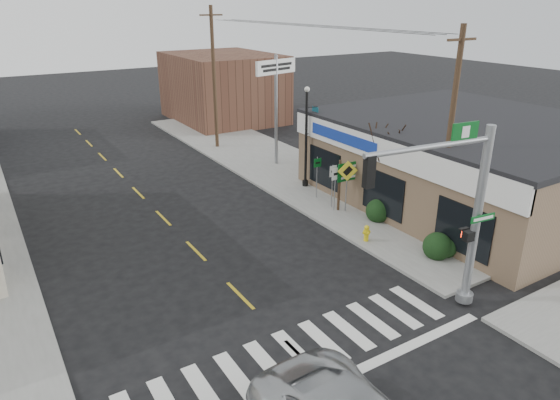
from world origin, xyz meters
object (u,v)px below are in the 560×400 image
utility_pole_near (449,136)px  utility_pole_far (214,77)px  guide_sign (350,176)px  dance_center_sign (276,83)px  traffic_signal_pole (464,204)px  lamp_post (307,130)px  fire_hydrant (366,232)px  bare_tree (387,131)px

utility_pole_near → utility_pole_far: 18.57m
guide_sign → dance_center_sign: size_ratio=0.38×
utility_pole_near → utility_pole_far: bearing=95.8°
utility_pole_near → utility_pole_far: size_ratio=0.94×
traffic_signal_pole → lamp_post: size_ratio=1.16×
traffic_signal_pole → fire_hydrant: 6.36m
guide_sign → bare_tree: 2.92m
utility_pole_near → dance_center_sign: bearing=91.6°
bare_tree → utility_pole_near: utility_pole_near is taller
traffic_signal_pole → fire_hydrant: size_ratio=8.72×
guide_sign → utility_pole_far: size_ratio=0.27×
guide_sign → utility_pole_far: bearing=95.2°
guide_sign → utility_pole_far: utility_pole_far is taller
traffic_signal_pole → lamp_post: 12.68m
guide_sign → dance_center_sign: (0.80, 8.19, 3.37)m
utility_pole_near → traffic_signal_pole: bearing=-133.6°
lamp_post → utility_pole_near: size_ratio=0.62×
bare_tree → dance_center_sign: bearing=90.6°
fire_hydrant → bare_tree: bare_tree is taller
utility_pole_far → lamp_post: bearing=-88.0°
traffic_signal_pole → utility_pole_near: 5.46m
guide_sign → dance_center_sign: dance_center_sign is taller
guide_sign → lamp_post: 4.06m
utility_pole_near → lamp_post: bearing=97.3°
lamp_post → bare_tree: 5.30m
dance_center_sign → utility_pole_far: size_ratio=0.71×
traffic_signal_pole → utility_pole_far: 22.49m
fire_hydrant → dance_center_sign: bearing=77.8°
utility_pole_far → utility_pole_near: bearing=-86.7°
utility_pole_far → traffic_signal_pole: bearing=-97.2°
traffic_signal_pole → dance_center_sign: size_ratio=0.95×
traffic_signal_pole → utility_pole_near: size_ratio=0.72×
guide_sign → utility_pole_near: 5.61m
fire_hydrant → lamp_post: bearing=76.1°
traffic_signal_pole → fire_hydrant: bearing=87.0°
utility_pole_near → fire_hydrant: bearing=153.7°
lamp_post → utility_pole_near: bearing=-102.1°
guide_sign → fire_hydrant: bearing=-114.7°
traffic_signal_pole → utility_pole_far: bearing=92.1°
fire_hydrant → utility_pole_far: 17.66m
lamp_post → utility_pole_near: 8.64m
guide_sign → dance_center_sign: 8.90m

